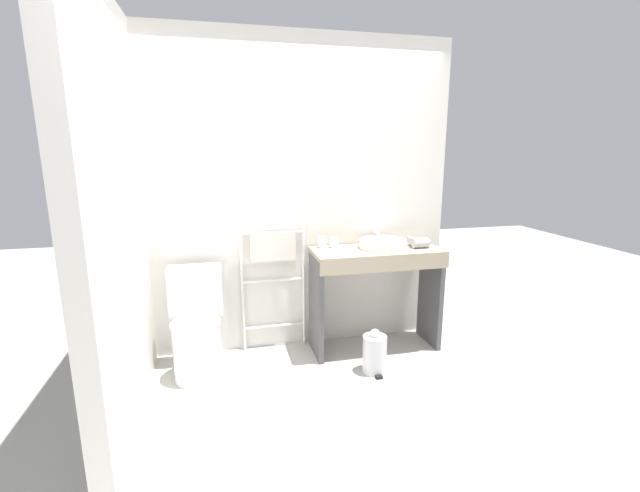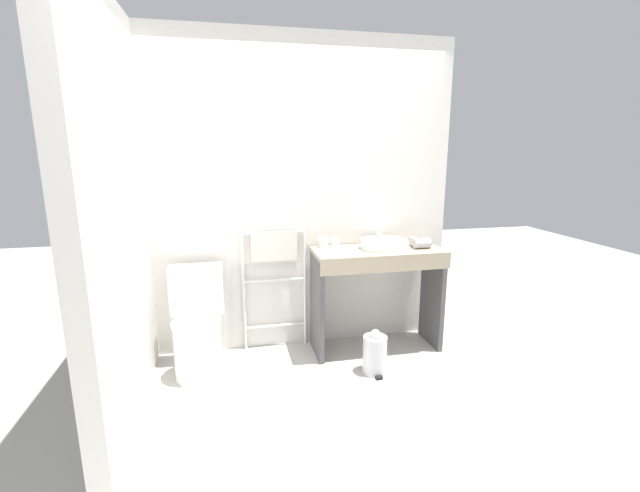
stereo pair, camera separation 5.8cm
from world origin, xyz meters
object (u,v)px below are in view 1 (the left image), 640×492
at_px(towel_radiator, 273,261).
at_px(hair_dryer, 420,242).
at_px(sink_basin, 383,244).
at_px(cup_near_edge, 334,243).
at_px(trash_bin, 375,353).
at_px(toilet, 197,329).
at_px(cup_near_wall, 322,242).

bearing_deg(towel_radiator, hair_dryer, -10.62).
height_order(sink_basin, hair_dryer, hair_dryer).
bearing_deg(cup_near_edge, towel_radiator, 172.17).
relative_size(towel_radiator, trash_bin, 3.00).
xyz_separation_m(towel_radiator, hair_dryer, (1.22, -0.23, 0.15)).
bearing_deg(sink_basin, hair_dryer, -8.26).
bearing_deg(towel_radiator, cup_near_edge, -7.83).
bearing_deg(sink_basin, toilet, -176.09).
xyz_separation_m(towel_radiator, sink_basin, (0.90, -0.18, 0.14)).
xyz_separation_m(toilet, trash_bin, (1.33, -0.31, -0.20)).
bearing_deg(toilet, trash_bin, -13.15).
bearing_deg(cup_near_wall, towel_radiator, 173.28).
bearing_deg(cup_near_edge, toilet, -169.26).
bearing_deg(cup_near_edge, sink_basin, -16.05).
distance_m(hair_dryer, trash_bin, 1.01).
bearing_deg(hair_dryer, towel_radiator, 169.38).
bearing_deg(hair_dryer, trash_bin, -144.73).
relative_size(towel_radiator, cup_near_wall, 11.10).
bearing_deg(hair_dryer, toilet, -178.17).
height_order(sink_basin, cup_near_wall, cup_near_wall).
xyz_separation_m(cup_near_wall, hair_dryer, (0.81, -0.18, -0.01)).
height_order(cup_near_edge, hair_dryer, cup_near_edge).
distance_m(sink_basin, cup_near_edge, 0.41).
relative_size(toilet, towel_radiator, 0.77).
bearing_deg(toilet, hair_dryer, 1.83).
distance_m(toilet, hair_dryer, 1.94).
relative_size(cup_near_edge, hair_dryer, 0.48).
xyz_separation_m(cup_near_edge, trash_bin, (0.18, -0.53, -0.78)).
bearing_deg(hair_dryer, cup_near_wall, 167.44).
bearing_deg(hair_dryer, cup_near_edge, 167.38).
height_order(cup_near_wall, trash_bin, cup_near_wall).
relative_size(sink_basin, hair_dryer, 2.17).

